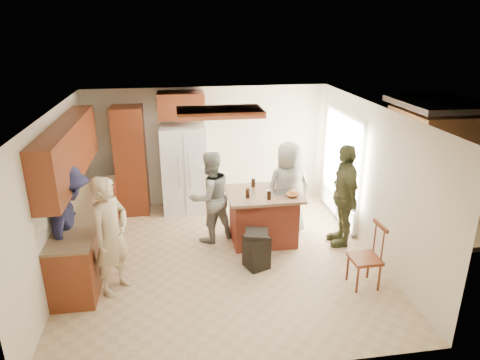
{
  "coord_description": "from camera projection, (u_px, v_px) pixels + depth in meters",
  "views": [
    {
      "loc": [
        -0.68,
        -6.22,
        3.73
      ],
      "look_at": [
        0.38,
        0.65,
        1.15
      ],
      "focal_mm": 32.0,
      "sensor_mm": 36.0,
      "label": 1
    }
  ],
  "objects": [
    {
      "name": "trash_bin",
      "position": [
        257.0,
        249.0,
        6.82
      ],
      "size": [
        0.44,
        0.44,
        0.63
      ],
      "color": "black",
      "rests_on": "ground"
    },
    {
      "name": "spindle_chair",
      "position": [
        366.0,
        258.0,
        6.3
      ],
      "size": [
        0.43,
        0.43,
        0.99
      ],
      "color": "maroon",
      "rests_on": "ground"
    },
    {
      "name": "refrigerator",
      "position": [
        184.0,
        169.0,
        8.73
      ],
      "size": [
        0.9,
        0.76,
        1.8
      ],
      "color": "white",
      "rests_on": "ground"
    },
    {
      "name": "island_items",
      "position": [
        275.0,
        192.0,
        7.37
      ],
      "size": [
        0.92,
        0.7,
        0.15
      ],
      "color": "silver",
      "rests_on": "kitchen_island"
    },
    {
      "name": "person_side_right",
      "position": [
        344.0,
        195.0,
        7.38
      ],
      "size": [
        0.63,
        1.11,
        1.83
      ],
      "primitive_type": "imported",
      "rotation": [
        0.0,
        0.0,
        -1.65
      ],
      "color": "#424427",
      "rests_on": "ground"
    },
    {
      "name": "kitchen_island",
      "position": [
        263.0,
        216.0,
        7.61
      ],
      "size": [
        1.28,
        1.03,
        0.93
      ],
      "color": "#AD422C",
      "rests_on": "ground"
    },
    {
      "name": "back_wall_units",
      "position": [
        143.0,
        147.0,
        8.53
      ],
      "size": [
        1.8,
        0.6,
        2.45
      ],
      "color": "maroon",
      "rests_on": "ground"
    },
    {
      "name": "person_behind_left",
      "position": [
        210.0,
        197.0,
        7.52
      ],
      "size": [
        0.94,
        0.79,
        1.66
      ],
      "primitive_type": "imported",
      "rotation": [
        0.0,
        0.0,
        3.58
      ],
      "color": "gray",
      "rests_on": "ground"
    },
    {
      "name": "person_behind_right",
      "position": [
        288.0,
        188.0,
        7.79
      ],
      "size": [
        0.92,
        0.66,
        1.75
      ],
      "primitive_type": "imported",
      "rotation": [
        0.0,
        0.0,
        3.27
      ],
      "color": "gray",
      "rests_on": "ground"
    },
    {
      "name": "person_counter",
      "position": [
        71.0,
        226.0,
        6.28
      ],
      "size": [
        0.55,
        1.19,
        1.83
      ],
      "primitive_type": "imported",
      "rotation": [
        0.0,
        0.0,
        1.57
      ],
      "color": "#1A1A34",
      "rests_on": "ground"
    },
    {
      "name": "left_cabinetry",
      "position": [
        81.0,
        205.0,
        6.88
      ],
      "size": [
        0.64,
        3.0,
        2.3
      ],
      "color": "maroon",
      "rests_on": "ground"
    },
    {
      "name": "person_front_left",
      "position": [
        111.0,
        236.0,
        6.04
      ],
      "size": [
        0.75,
        0.8,
        1.77
      ],
      "primitive_type": "imported",
      "rotation": [
        0.0,
        0.0,
        0.98
      ],
      "color": "tan",
      "rests_on": "ground"
    },
    {
      "name": "room_shell",
      "position": [
        420.0,
        166.0,
        9.01
      ],
      "size": [
        8.0,
        5.2,
        5.0
      ],
      "color": "tan",
      "rests_on": "ground"
    }
  ]
}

